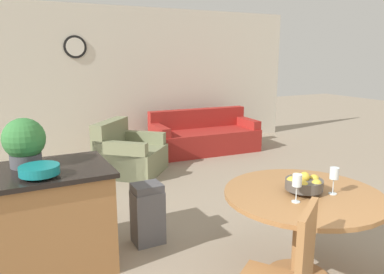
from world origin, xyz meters
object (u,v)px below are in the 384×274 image
dining_table (302,213)px  armchair (129,155)px  kitchen_island (47,219)px  trash_bin (148,214)px  wine_glass_right (334,174)px  fruit_bowl (304,183)px  potted_plant (24,142)px  wine_glass_left (297,182)px  teal_bowl (39,170)px  couch (204,137)px

dining_table → armchair: armchair is taller
kitchen_island → trash_bin: 0.93m
wine_glass_right → trash_bin: size_ratio=0.35×
wine_glass_right → armchair: size_ratio=0.17×
kitchen_island → fruit_bowl: bearing=-32.4°
potted_plant → armchair: 2.79m
wine_glass_left → teal_bowl: (-1.65, 1.04, 0.03)m
wine_glass_left → armchair: size_ratio=0.17×
trash_bin → kitchen_island: bearing=-177.8°
wine_glass_left → couch: 4.51m
fruit_bowl → trash_bin: 1.57m
fruit_bowl → armchair: 3.50m
dining_table → teal_bowl: (-1.84, 0.93, 0.37)m
teal_bowl → armchair: (1.50, 2.51, -0.68)m
fruit_bowl → teal_bowl: (-1.84, 0.93, 0.11)m
teal_bowl → potted_plant: 0.40m
couch → potted_plant: bearing=-136.4°
wine_glass_left → wine_glass_right: same height
wine_glass_right → kitchen_island: wine_glass_right is taller
fruit_bowl → potted_plant: (-1.91, 1.29, 0.27)m
dining_table → wine_glass_right: bearing=-34.2°
fruit_bowl → kitchen_island: size_ratio=0.27×
fruit_bowl → wine_glass_left: size_ratio=1.36×
wine_glass_right → armchair: 3.66m
kitchen_island → dining_table: bearing=-32.4°
dining_table → potted_plant: (-1.91, 1.28, 0.52)m
kitchen_island → potted_plant: (-0.11, 0.14, 0.66)m
dining_table → teal_bowl: 2.09m
kitchen_island → potted_plant: size_ratio=2.58×
dining_table → potted_plant: potted_plant is taller
wine_glass_left → kitchen_island: size_ratio=0.20×
dining_table → teal_bowl: size_ratio=4.11×
dining_table → kitchen_island: (-1.80, 1.14, -0.14)m
fruit_bowl → couch: bearing=71.5°
potted_plant → trash_bin: (1.04, -0.11, -0.82)m
trash_bin → wine_glass_right: bearing=-50.8°
fruit_bowl → potted_plant: bearing=146.1°
dining_table → fruit_bowl: bearing=-138.4°
trash_bin → wine_glass_left: bearing=-61.9°
couch → wine_glass_left: bearing=-107.0°
fruit_bowl → teal_bowl: 2.06m
kitchen_island → potted_plant: bearing=128.7°
kitchen_island → teal_bowl: (-0.04, -0.22, 0.51)m
wine_glass_left → armchair: (-0.16, 3.55, -0.65)m
armchair → kitchen_island: bearing=-169.8°
trash_bin → couch: couch is taller
fruit_bowl → dining_table: bearing=41.6°
dining_table → wine_glass_left: wine_glass_left is taller
dining_table → wine_glass_right: 0.40m
dining_table → fruit_bowl: size_ratio=4.28×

